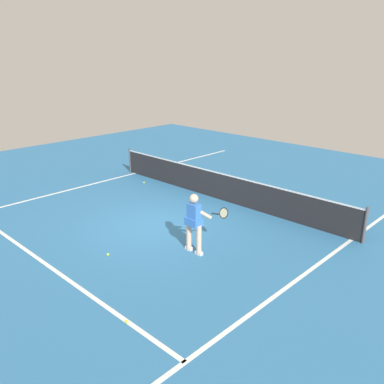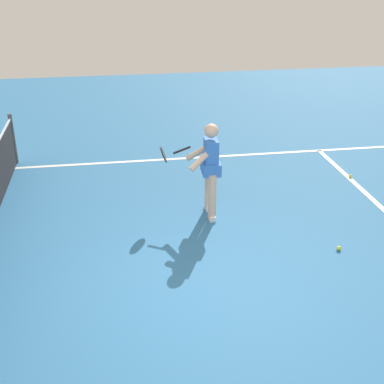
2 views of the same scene
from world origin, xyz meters
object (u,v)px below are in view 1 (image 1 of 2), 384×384
at_px(tennis_ball_mid, 144,183).
at_px(tennis_player, 195,221).
at_px(tennis_ball_near, 127,321).
at_px(tennis_ball_far, 108,255).

bearing_deg(tennis_ball_mid, tennis_player, -27.42).
xyz_separation_m(tennis_ball_near, tennis_ball_mid, (-6.46, 5.76, 0.00)).
bearing_deg(tennis_player, tennis_ball_far, -130.37).
xyz_separation_m(tennis_ball_mid, tennis_ball_far, (3.98, -4.45, 0.00)).
bearing_deg(tennis_ball_far, tennis_ball_near, -27.83).
relative_size(tennis_ball_near, tennis_ball_mid, 1.00).
height_order(tennis_ball_near, tennis_ball_mid, same).
distance_m(tennis_ball_near, tennis_ball_mid, 8.65).
relative_size(tennis_player, tennis_ball_far, 23.48).
height_order(tennis_player, tennis_ball_mid, tennis_player).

